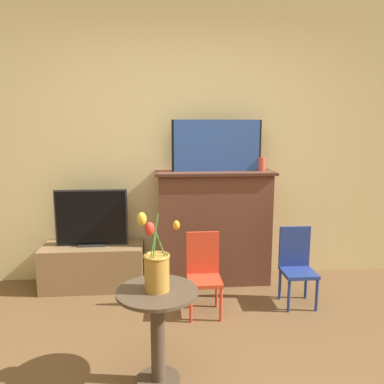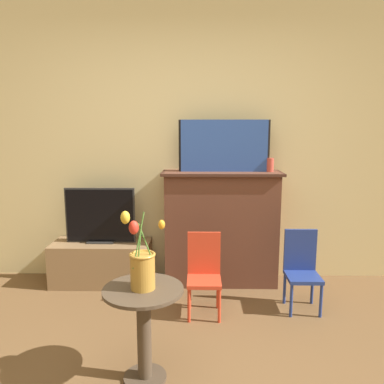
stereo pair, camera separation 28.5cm
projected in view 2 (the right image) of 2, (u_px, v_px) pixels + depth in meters
name	position (u px, v px, depth m)	size (l,w,h in m)	color
wall_back	(185.00, 141.00, 3.62)	(8.00, 0.06, 2.70)	beige
fireplace_mantel	(221.00, 227.00, 3.56)	(1.11, 0.38, 1.08)	brown
painting	(224.00, 146.00, 3.43)	(0.84, 0.03, 0.47)	black
mantel_candle	(270.00, 165.00, 3.45)	(0.07, 0.07, 0.13)	#CC4C3D
tv_stand	(102.00, 263.00, 3.59)	(0.92, 0.39, 0.41)	olive
tv_monitor	(100.00, 216.00, 3.52)	(0.66, 0.12, 0.52)	#2D2D2D
chair_red	(204.00, 270.00, 3.00)	(0.27, 0.27, 0.65)	red
chair_blue	(302.00, 267.00, 3.08)	(0.27, 0.27, 0.65)	navy
side_table	(144.00, 321.00, 2.17)	(0.47, 0.47, 0.58)	#4C3D2D
vase_tulips	(142.00, 266.00, 2.11)	(0.23, 0.19, 0.47)	#B78433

